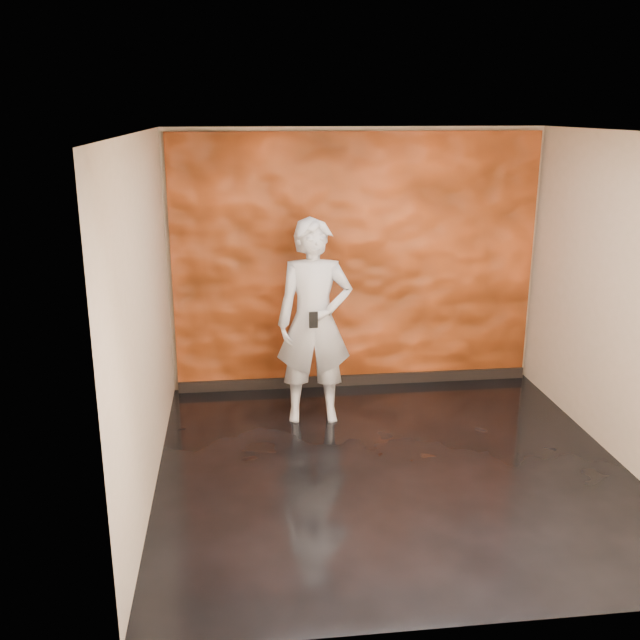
{
  "coord_description": "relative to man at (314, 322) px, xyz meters",
  "views": [
    {
      "loc": [
        -1.28,
        -5.43,
        2.97
      ],
      "look_at": [
        -0.56,
        0.58,
        1.17
      ],
      "focal_mm": 40.0,
      "sensor_mm": 36.0,
      "label": 1
    }
  ],
  "objects": [
    {
      "name": "man",
      "position": [
        0.0,
        0.0,
        0.0
      ],
      "size": [
        0.76,
        0.52,
        2.0
      ],
      "primitive_type": "imported",
      "rotation": [
        0.0,
        0.0,
        -0.06
      ],
      "color": "#A8ADB9",
      "rests_on": "ground"
    },
    {
      "name": "phone",
      "position": [
        -0.04,
        -0.31,
        0.12
      ],
      "size": [
        0.08,
        0.02,
        0.15
      ],
      "primitive_type": "cube",
      "rotation": [
        0.0,
        0.0,
        0.05
      ],
      "color": "black",
      "rests_on": "man"
    },
    {
      "name": "room",
      "position": [
        0.55,
        -1.09,
        0.4
      ],
      "size": [
        4.02,
        4.02,
        2.81
      ],
      "color": "black",
      "rests_on": "ground"
    },
    {
      "name": "baseboard",
      "position": [
        0.55,
        0.83,
        -0.94
      ],
      "size": [
        3.9,
        0.04,
        0.12
      ],
      "primitive_type": "cube",
      "color": "black",
      "rests_on": "ground"
    },
    {
      "name": "feature_wall",
      "position": [
        0.55,
        0.87,
        0.38
      ],
      "size": [
        3.9,
        0.06,
        2.75
      ],
      "primitive_type": "cube",
      "color": "orange",
      "rests_on": "ground"
    }
  ]
}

